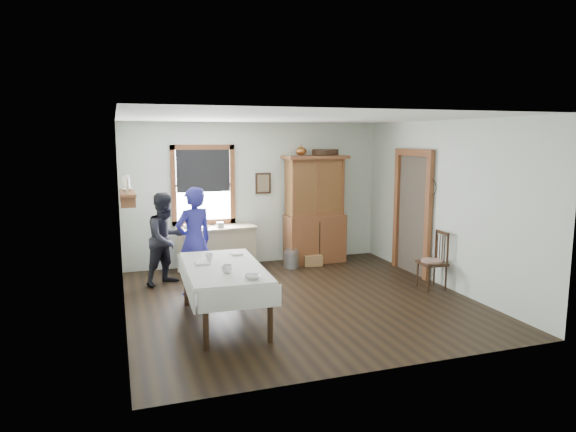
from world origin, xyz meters
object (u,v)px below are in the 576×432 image
(wicker_basket, at_px, (313,260))
(woman_blue, at_px, (194,245))
(dining_table, at_px, (224,294))
(china_hutch, at_px, (315,209))
(pail, at_px, (291,260))
(spindle_chair, at_px, (432,260))
(work_counter, at_px, (217,248))
(figure_dark, at_px, (166,242))

(wicker_basket, distance_m, woman_blue, 2.72)
(dining_table, bearing_deg, china_hutch, 49.13)
(pail, bearing_deg, wicker_basket, 6.54)
(pail, distance_m, woman_blue, 2.29)
(pail, relative_size, wicker_basket, 0.88)
(woman_blue, bearing_deg, pail, -173.26)
(wicker_basket, height_order, woman_blue, woman_blue)
(dining_table, relative_size, spindle_chair, 2.05)
(work_counter, distance_m, woman_blue, 1.51)
(pail, bearing_deg, dining_table, -126.25)
(work_counter, distance_m, wicker_basket, 1.83)
(figure_dark, bearing_deg, work_counter, -0.15)
(figure_dark, bearing_deg, dining_table, -109.11)
(spindle_chair, relative_size, figure_dark, 0.66)
(woman_blue, bearing_deg, china_hutch, -173.22)
(work_counter, xyz_separation_m, pail, (1.34, -0.30, -0.25))
(woman_blue, relative_size, figure_dark, 1.09)
(china_hutch, bearing_deg, work_counter, 179.57)
(spindle_chair, relative_size, wicker_basket, 2.73)
(work_counter, xyz_separation_m, china_hutch, (1.93, 0.02, 0.64))
(dining_table, bearing_deg, pail, 53.75)
(pail, xyz_separation_m, woman_blue, (-1.95, -1.04, 0.63))
(china_hutch, relative_size, pail, 6.90)
(china_hutch, relative_size, figure_dark, 1.46)
(dining_table, relative_size, figure_dark, 1.35)
(work_counter, bearing_deg, pail, -17.23)
(work_counter, relative_size, figure_dark, 0.99)
(china_hutch, height_order, pail, china_hutch)
(work_counter, height_order, woman_blue, woman_blue)
(china_hutch, height_order, spindle_chair, china_hutch)
(pail, bearing_deg, spindle_chair, -49.00)
(spindle_chair, bearing_deg, work_counter, 146.67)
(pail, height_order, woman_blue, woman_blue)
(woman_blue, xyz_separation_m, figure_dark, (-0.36, 0.70, -0.07))
(wicker_basket, distance_m, figure_dark, 2.85)
(china_hutch, distance_m, wicker_basket, 0.99)
(work_counter, xyz_separation_m, woman_blue, (-0.61, -1.33, 0.38))
(work_counter, xyz_separation_m, figure_dark, (-0.97, -0.64, 0.31))
(spindle_chair, bearing_deg, woman_blue, 168.92)
(work_counter, bearing_deg, china_hutch, -4.03)
(spindle_chair, height_order, wicker_basket, spindle_chair)
(china_hutch, xyz_separation_m, figure_dark, (-2.90, -0.66, -0.33))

